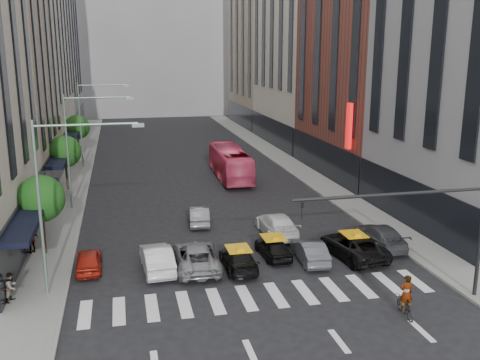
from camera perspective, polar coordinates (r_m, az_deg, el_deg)
ground at (r=27.08m, az=3.54°, el=-13.60°), size 160.00×160.00×0.00m
sidewalk_left at (r=54.68m, az=-17.23°, el=-0.01°), size 3.00×96.00×0.15m
sidewalk_right at (r=57.51m, az=6.22°, el=1.18°), size 3.00×96.00×0.15m
building_left_c at (r=70.05m, az=-22.03°, el=17.27°), size 8.00×20.00×36.00m
building_left_d at (r=88.70m, az=-19.94°, el=14.52°), size 8.00×18.00×30.00m
building_right_b at (r=55.49m, az=13.16°, el=13.91°), size 8.00×18.00×26.00m
building_right_d at (r=91.28m, az=2.52°, el=14.62°), size 8.00×18.00×28.00m
building_far at (r=108.45m, az=-9.46°, el=16.40°), size 30.00×10.00×36.00m
tree_near at (r=34.56m, az=-20.48°, el=-1.88°), size 2.88×2.88×4.95m
tree_mid at (r=50.09m, az=-18.18°, el=2.90°), size 2.88×2.88×4.95m
tree_far at (r=65.85m, az=-16.97°, el=5.41°), size 2.88×2.88×4.95m
streetlamp_near at (r=28.02m, az=-18.85°, el=-0.47°), size 5.38×0.25×9.00m
streetlamp_mid at (r=43.68m, az=-16.79°, el=4.52°), size 5.38×0.25×9.00m
streetlamp_far at (r=59.52m, az=-15.81°, el=6.86°), size 5.38×0.25×9.00m
traffic_signal at (r=27.61m, az=19.84°, el=-3.84°), size 10.10×0.20×6.00m
liberty_sign at (r=47.71m, az=11.55°, el=5.66°), size 0.30×0.70×4.00m
car_red at (r=32.35m, az=-15.84°, el=-8.23°), size 1.55×3.67×1.24m
car_white_front at (r=31.45m, az=-8.85°, el=-8.23°), size 1.89×4.68×1.51m
car_silver at (r=31.49m, az=-4.66°, el=-8.11°), size 2.63×5.39×1.47m
taxi_left at (r=31.30m, az=-0.17°, el=-8.43°), size 1.80×4.32×1.25m
taxi_center at (r=33.08m, az=3.55°, el=-7.19°), size 1.72×3.80×1.27m
car_grey_mid at (r=32.67m, az=7.47°, el=-7.49°), size 1.70×4.17×1.35m
taxi_right at (r=33.74m, az=11.96°, el=-6.88°), size 3.11×5.54×1.46m
car_grey_curb at (r=35.93m, az=14.69°, el=-5.76°), size 2.16×5.05×1.45m
car_row2_left at (r=39.31m, az=-4.37°, el=-3.76°), size 1.84×4.14×1.32m
car_row2_right at (r=36.95m, az=3.93°, el=-4.75°), size 2.12×5.18×1.50m
bus at (r=53.03m, az=-1.07°, el=1.85°), size 2.85×11.26×3.12m
motorcycle at (r=27.38m, az=17.20°, el=-12.79°), size 0.81×1.86×0.95m
rider at (r=26.80m, az=17.41°, el=-10.10°), size 0.71×0.51×1.85m
pedestrian_near at (r=29.47m, az=-23.22°, el=-10.44°), size 0.81×0.90×1.52m
pedestrian_far at (r=35.67m, az=-21.36°, el=-5.96°), size 1.04×0.93×1.69m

